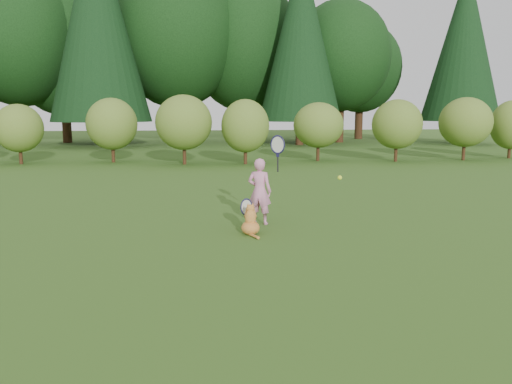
{
  "coord_description": "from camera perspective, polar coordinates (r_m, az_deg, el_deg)",
  "views": [
    {
      "loc": [
        -0.83,
        -7.73,
        2.09
      ],
      "look_at": [
        0.2,
        0.8,
        0.7
      ],
      "focal_mm": 35.0,
      "sensor_mm": 36.0,
      "label": 1
    }
  ],
  "objects": [
    {
      "name": "woodland_backdrop",
      "position": [
        31.22,
        -5.58,
        19.1
      ],
      "size": [
        48.0,
        10.0,
        15.0
      ],
      "primitive_type": null,
      "color": "black",
      "rests_on": "ground"
    },
    {
      "name": "cat",
      "position": [
        8.58,
        -0.66,
        -3.01
      ],
      "size": [
        0.4,
        0.72,
        0.74
      ],
      "rotation": [
        0.0,
        0.0,
        -0.1
      ],
      "color": "#B36922",
      "rests_on": "ground"
    },
    {
      "name": "tennis_ball",
      "position": [
        8.29,
        9.55,
        1.63
      ],
      "size": [
        0.07,
        0.07,
        0.07
      ],
      "color": "#CCEC1B",
      "rests_on": "ground"
    },
    {
      "name": "shrub_row",
      "position": [
        20.76,
        -4.64,
        7.23
      ],
      "size": [
        28.0,
        3.0,
        2.8
      ],
      "primitive_type": null,
      "color": "olive",
      "rests_on": "ground"
    },
    {
      "name": "ground",
      "position": [
        8.05,
        -0.73,
        -5.85
      ],
      "size": [
        100.0,
        100.0,
        0.0
      ],
      "primitive_type": "plane",
      "color": "#295718",
      "rests_on": "ground"
    },
    {
      "name": "child",
      "position": [
        9.28,
        0.48,
        0.26
      ],
      "size": [
        0.71,
        0.49,
        1.86
      ],
      "rotation": [
        0.0,
        0.0,
        2.71
      ],
      "color": "pink",
      "rests_on": "ground"
    }
  ]
}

